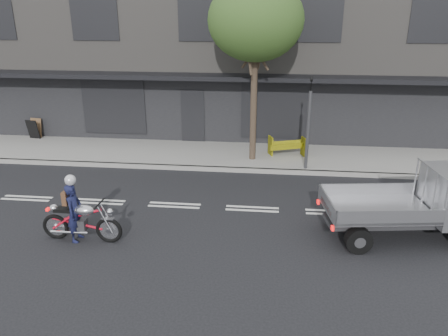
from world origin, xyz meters
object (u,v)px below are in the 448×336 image
(rider, at_px, (75,213))
(sandwich_board, at_px, (33,129))
(street_tree, at_px, (256,21))
(flatbed_ute, at_px, (444,198))
(motorcycle, at_px, (81,220))
(construction_barrier, at_px, (287,147))
(traffic_light_pole, at_px, (308,129))

(rider, xyz_separation_m, sandwich_board, (-5.61, 8.18, -0.20))
(street_tree, xyz_separation_m, flatbed_ute, (5.20, -5.31, -4.17))
(motorcycle, height_order, sandwich_board, motorcycle)
(street_tree, bearing_deg, flatbed_ute, -45.62)
(rider, relative_size, construction_barrier, 1.12)
(street_tree, bearing_deg, motorcycle, -122.27)
(motorcycle, height_order, flatbed_ute, flatbed_ute)
(sandwich_board, bearing_deg, rider, -45.34)
(rider, bearing_deg, motorcycle, -88.50)
(traffic_light_pole, distance_m, rider, 8.51)
(street_tree, distance_m, sandwich_board, 11.07)
(motorcycle, bearing_deg, traffic_light_pole, 44.36)
(street_tree, xyz_separation_m, traffic_light_pole, (2.00, -0.85, -3.63))
(traffic_light_pole, relative_size, motorcycle, 1.61)
(traffic_light_pole, xyz_separation_m, motorcycle, (-6.12, -5.68, -1.08))
(motorcycle, relative_size, construction_barrier, 1.55)
(rider, distance_m, construction_barrier, 8.90)
(sandwich_board, bearing_deg, flatbed_ute, -14.56)
(motorcycle, height_order, rider, rider)
(sandwich_board, bearing_deg, traffic_light_pole, -1.67)
(street_tree, xyz_separation_m, motorcycle, (-4.12, -6.53, -4.70))
(rider, bearing_deg, street_tree, -31.70)
(street_tree, distance_m, flatbed_ute, 8.52)
(traffic_light_pole, bearing_deg, sandwich_board, 168.12)
(traffic_light_pole, height_order, construction_barrier, traffic_light_pole)
(rider, bearing_deg, sandwich_board, 35.96)
(rider, bearing_deg, traffic_light_pole, -46.34)
(traffic_light_pole, bearing_deg, rider, -137.84)
(construction_barrier, bearing_deg, motorcycle, -128.43)
(motorcycle, height_order, construction_barrier, motorcycle)
(construction_barrier, height_order, sandwich_board, sandwich_board)
(street_tree, height_order, motorcycle, street_tree)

